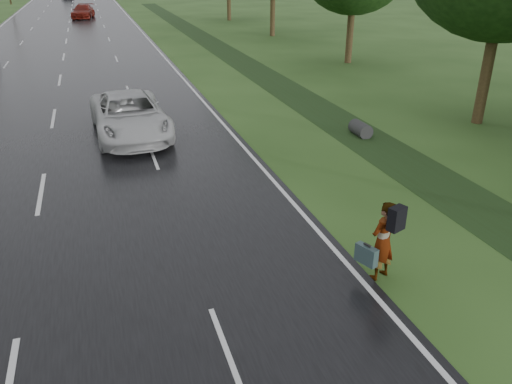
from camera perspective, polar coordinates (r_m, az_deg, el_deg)
The scene contains 7 objects.
road at distance 51.85m, azimuth -20.74°, elevation 16.54°, with size 14.00×180.00×0.04m, color black.
edge_stripe_east at distance 52.04m, azimuth -13.01°, elevation 17.51°, with size 0.12×180.00×0.01m, color silver.
center_line at distance 51.85m, azimuth -20.74°, elevation 16.57°, with size 0.12×180.00×0.01m, color silver.
drainage_ditch at distance 27.60m, azimuth 2.97°, elevation 11.99°, with size 2.20×120.00×0.56m.
pedestrian at distance 10.71m, azimuth 14.28°, elevation -5.36°, with size 0.94×0.73×1.78m.
white_pickup at distance 19.82m, azimuth -14.25°, elevation 8.48°, with size 2.63×5.70×1.58m, color beige.
far_car_red at distance 65.78m, azimuth -19.18°, elevation 18.91°, with size 2.13×5.24×1.52m, color #66130B.
Camera 1 is at (1.94, -6.45, 6.17)m, focal length 35.00 mm.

